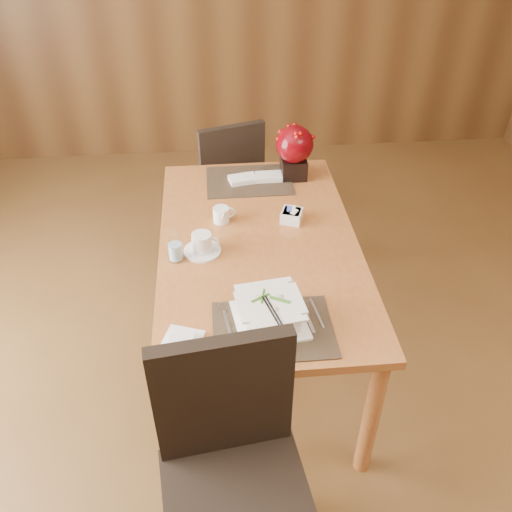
{
  "coord_description": "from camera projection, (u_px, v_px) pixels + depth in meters",
  "views": [
    {
      "loc": [
        -0.2,
        -1.36,
        2.22
      ],
      "look_at": [
        -0.04,
        0.35,
        0.87
      ],
      "focal_mm": 38.0,
      "sensor_mm": 36.0,
      "label": 1
    }
  ],
  "objects": [
    {
      "name": "napkins_far",
      "position": [
        258.0,
        178.0,
        2.88
      ],
      "size": [
        0.29,
        0.13,
        0.03
      ],
      "primitive_type": null,
      "rotation": [
        0.0,
        0.0,
        0.09
      ],
      "color": "white",
      "rests_on": "dining_table"
    },
    {
      "name": "bread_plate",
      "position": [
        182.0,
        341.0,
        1.97
      ],
      "size": [
        0.17,
        0.17,
        0.01
      ],
      "primitive_type": "cube",
      "rotation": [
        0.0,
        0.0,
        -0.34
      ],
      "color": "white",
      "rests_on": "dining_table"
    },
    {
      "name": "coffee_cup",
      "position": [
        202.0,
        244.0,
        2.38
      ],
      "size": [
        0.17,
        0.17,
        0.09
      ],
      "rotation": [
        0.0,
        0.0,
        -0.19
      ],
      "color": "white",
      "rests_on": "dining_table"
    },
    {
      "name": "far_chair",
      "position": [
        227.0,
        177.0,
        3.4
      ],
      "size": [
        0.52,
        0.52,
        0.9
      ],
      "rotation": [
        0.0,
        0.0,
        3.43
      ],
      "color": "black",
      "rests_on": "ground"
    },
    {
      "name": "near_chair",
      "position": [
        232.0,
        463.0,
        1.78
      ],
      "size": [
        0.54,
        0.54,
        1.03
      ],
      "rotation": [
        0.0,
        0.0,
        0.13
      ],
      "color": "black",
      "rests_on": "ground"
    },
    {
      "name": "placemat_far",
      "position": [
        249.0,
        181.0,
        2.88
      ],
      "size": [
        0.45,
        0.33,
        0.01
      ],
      "primitive_type": "cube",
      "color": "black",
      "rests_on": "dining_table"
    },
    {
      "name": "berry_decor",
      "position": [
        294.0,
        149.0,
        2.82
      ],
      "size": [
        0.2,
        0.2,
        0.29
      ],
      "rotation": [
        0.0,
        0.0,
        0.0
      ],
      "color": "black",
      "rests_on": "dining_table"
    },
    {
      "name": "creamer_jug",
      "position": [
        221.0,
        215.0,
        2.57
      ],
      "size": [
        0.12,
        0.12,
        0.07
      ],
      "primitive_type": null,
      "rotation": [
        0.0,
        0.0,
        0.25
      ],
      "color": "white",
      "rests_on": "dining_table"
    },
    {
      "name": "dining_table",
      "position": [
        259.0,
        259.0,
        2.51
      ],
      "size": [
        0.9,
        1.5,
        0.75
      ],
      "color": "#AD6430",
      "rests_on": "ground"
    },
    {
      "name": "water_glass",
      "position": [
        175.0,
        245.0,
        2.31
      ],
      "size": [
        0.08,
        0.08,
        0.15
      ],
      "primitive_type": "cylinder",
      "rotation": [
        0.0,
        0.0,
        0.29
      ],
      "color": "silver",
      "rests_on": "dining_table"
    },
    {
      "name": "ground",
      "position": [
        271.0,
        454.0,
        2.45
      ],
      "size": [
        6.0,
        6.0,
        0.0
      ],
      "primitive_type": "plane",
      "color": "brown",
      "rests_on": "ground"
    },
    {
      "name": "sugar_caddy",
      "position": [
        292.0,
        216.0,
        2.57
      ],
      "size": [
        0.12,
        0.12,
        0.06
      ],
      "primitive_type": "cube",
      "rotation": [
        0.0,
        0.0,
        -0.36
      ],
      "color": "white",
      "rests_on": "dining_table"
    },
    {
      "name": "placemat_near",
      "position": [
        273.0,
        329.0,
        2.02
      ],
      "size": [
        0.45,
        0.33,
        0.01
      ],
      "primitive_type": "cube",
      "color": "black",
      "rests_on": "dining_table"
    },
    {
      "name": "soup_setting",
      "position": [
        270.0,
        312.0,
        2.02
      ],
      "size": [
        0.3,
        0.3,
        0.11
      ],
      "rotation": [
        0.0,
        0.0,
        0.13
      ],
      "color": "white",
      "rests_on": "dining_table"
    }
  ]
}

